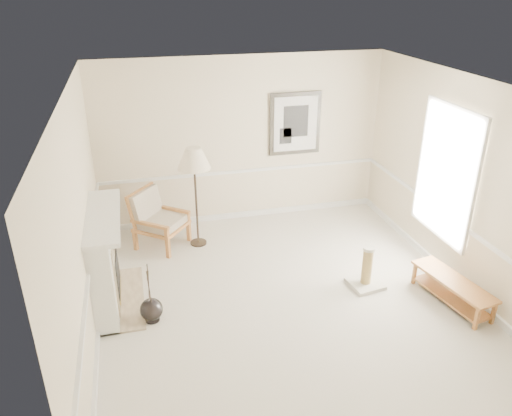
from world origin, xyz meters
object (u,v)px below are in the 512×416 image
at_px(floor_vase, 151,310).
at_px(scratching_post, 366,274).
at_px(bench, 452,287).
at_px(floor_lamp, 194,161).
at_px(armchair, 155,216).

distance_m(floor_vase, scratching_post, 3.02).
bearing_deg(bench, floor_lamp, 141.35).
bearing_deg(floor_vase, floor_lamp, 65.28).
height_order(floor_vase, bench, floor_vase).
bearing_deg(bench, armchair, 144.92).
height_order(floor_vase, floor_lamp, floor_lamp).
bearing_deg(floor_vase, armchair, 84.07).
xyz_separation_m(armchair, bench, (3.75, -2.63, -0.27)).
relative_size(floor_lamp, scratching_post, 2.64).
xyz_separation_m(bench, scratching_post, (-0.95, 0.65, -0.04)).
relative_size(armchair, bench, 0.79).
height_order(floor_lamp, bench, floor_lamp).
xyz_separation_m(floor_vase, floor_lamp, (0.87, 1.89, 1.29)).
bearing_deg(armchair, scratching_post, -86.99).
relative_size(bench, scratching_post, 2.07).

